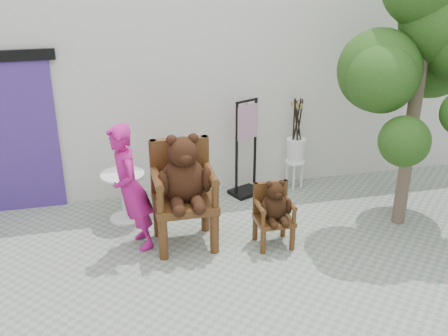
% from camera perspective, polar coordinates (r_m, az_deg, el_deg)
% --- Properties ---
extents(ground_plane, '(60.00, 60.00, 0.00)m').
position_cam_1_polar(ground_plane, '(6.27, 5.26, -11.92)').
color(ground_plane, gray).
rests_on(ground_plane, ground).
extents(back_wall, '(9.00, 1.00, 3.00)m').
position_cam_1_polar(back_wall, '(8.40, -1.09, 8.64)').
color(back_wall, silver).
rests_on(back_wall, ground).
extents(doorway, '(1.40, 0.11, 2.33)m').
position_cam_1_polar(doorway, '(7.91, -21.98, 3.50)').
color(doorway, '#472B83').
rests_on(doorway, ground).
extents(chair_big, '(0.77, 0.80, 1.51)m').
position_cam_1_polar(chair_big, '(6.55, -4.43, -1.46)').
color(chair_big, '#40230D').
rests_on(chair_big, ground).
extents(chair_small, '(0.47, 0.49, 0.91)m').
position_cam_1_polar(chair_small, '(6.67, 5.48, -4.31)').
color(chair_small, '#40230D').
rests_on(chair_small, ground).
extents(person, '(0.50, 0.66, 1.65)m').
position_cam_1_polar(person, '(6.56, -10.13, -2.18)').
color(person, '#AF1573').
rests_on(person, ground).
extents(cafe_table, '(0.60, 0.60, 0.70)m').
position_cam_1_polar(cafe_table, '(7.41, -10.86, -2.49)').
color(cafe_table, white).
rests_on(cafe_table, ground).
extents(display_stand, '(0.55, 0.50, 1.51)m').
position_cam_1_polar(display_stand, '(8.00, 2.40, 0.97)').
color(display_stand, black).
rests_on(display_stand, ground).
extents(stool_bucket, '(0.32, 0.32, 1.45)m').
position_cam_1_polar(stool_bucket, '(8.29, 7.80, 2.01)').
color(stool_bucket, white).
rests_on(stool_bucket, ground).
extents(tree, '(2.10, 2.03, 3.73)m').
position_cam_1_polar(tree, '(7.23, 21.54, 13.14)').
color(tree, '#4A3B2C').
rests_on(tree, ground).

